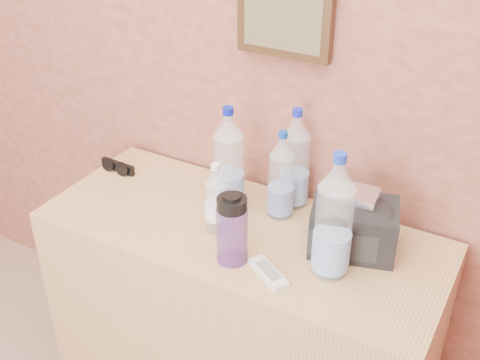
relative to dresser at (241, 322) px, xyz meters
name	(u,v)px	position (x,y,z in m)	size (l,w,h in m)	color
picture_frame	(284,15)	(0.00, 0.26, 1.00)	(0.30, 0.03, 0.25)	#382311
dresser	(241,322)	(0.00, 0.00, 0.00)	(1.27, 0.53, 0.80)	#9D7C56
pet_large_a	(229,164)	(-0.10, 0.10, 0.55)	(0.10, 0.10, 0.35)	silver
pet_large_b	(295,163)	(0.08, 0.21, 0.55)	(0.09, 0.09, 0.34)	#A6C6D5
pet_large_c	(281,179)	(0.07, 0.13, 0.53)	(0.08, 0.08, 0.30)	white
pet_large_d	(334,222)	(0.32, -0.05, 0.56)	(0.10, 0.10, 0.38)	silver
pet_small	(216,202)	(-0.06, -0.04, 0.50)	(0.07, 0.07, 0.23)	silver
nalgene_bottle	(232,229)	(0.05, -0.14, 0.51)	(0.09, 0.09, 0.22)	#5C3187
sunglasses	(118,167)	(-0.56, 0.09, 0.42)	(0.14, 0.05, 0.04)	black
ac_remote	(268,273)	(0.18, -0.16, 0.41)	(0.15, 0.05, 0.02)	white
toiletry_bag	(354,224)	(0.33, 0.08, 0.48)	(0.25, 0.18, 0.17)	black
foil_packet	(358,195)	(0.33, 0.09, 0.58)	(0.12, 0.10, 0.02)	silver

